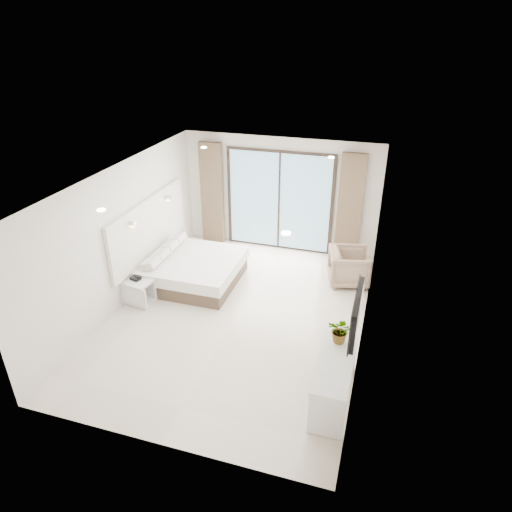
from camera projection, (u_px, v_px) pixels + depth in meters
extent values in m
plane|color=beige|center=(238.00, 315.00, 8.66)|extent=(6.20, 6.20, 0.00)
cube|color=silver|center=(280.00, 195.00, 10.67)|extent=(4.60, 0.02, 2.70)
cube|color=silver|center=(150.00, 365.00, 5.41)|extent=(4.60, 0.02, 2.70)
cube|color=silver|center=(122.00, 236.00, 8.63)|extent=(0.02, 6.20, 2.70)
cube|color=silver|center=(369.00, 271.00, 7.44)|extent=(0.02, 6.20, 2.70)
cube|color=white|center=(235.00, 178.00, 7.41)|extent=(4.60, 6.20, 0.02)
cube|color=white|center=(150.00, 227.00, 9.51)|extent=(0.08, 3.00, 1.20)
cube|color=black|center=(357.00, 314.00, 6.00)|extent=(0.06, 1.00, 0.58)
cube|color=black|center=(354.00, 313.00, 6.01)|extent=(0.02, 1.04, 0.62)
cube|color=black|center=(279.00, 201.00, 10.71)|extent=(2.56, 0.04, 2.42)
cube|color=#84B3D4|center=(279.00, 202.00, 10.68)|extent=(2.40, 0.01, 2.30)
cube|color=brown|center=(212.00, 194.00, 11.02)|extent=(0.55, 0.14, 2.50)
cube|color=brown|center=(350.00, 209.00, 10.16)|extent=(0.55, 0.14, 2.50)
cylinder|color=white|center=(101.00, 210.00, 6.23)|extent=(0.12, 0.12, 0.02)
cylinder|color=white|center=(286.00, 233.00, 5.56)|extent=(0.12, 0.12, 0.02)
cylinder|color=white|center=(204.00, 147.00, 9.29)|extent=(0.12, 0.12, 0.02)
cylinder|color=white|center=(331.00, 157.00, 8.61)|extent=(0.12, 0.12, 0.02)
cube|color=brown|center=(193.00, 275.00, 9.73)|extent=(1.86, 1.76, 0.30)
cube|color=white|center=(192.00, 264.00, 9.61)|extent=(1.93, 1.84, 0.24)
cube|color=silver|center=(151.00, 265.00, 9.17)|extent=(0.28, 0.37, 0.14)
cube|color=silver|center=(160.00, 256.00, 9.51)|extent=(0.28, 0.37, 0.14)
cube|color=silver|center=(169.00, 248.00, 9.86)|extent=(0.28, 0.37, 0.14)
cube|color=silver|center=(177.00, 240.00, 10.19)|extent=(0.28, 0.37, 0.14)
cube|color=silver|center=(137.00, 282.00, 8.86)|extent=(0.59, 0.51, 0.05)
cube|color=silver|center=(140.00, 301.00, 9.06)|extent=(0.59, 0.51, 0.05)
cube|color=silver|center=(134.00, 297.00, 8.80)|extent=(0.53, 0.13, 0.43)
cube|color=silver|center=(144.00, 287.00, 9.12)|extent=(0.53, 0.13, 0.43)
cube|color=black|center=(136.00, 278.00, 8.88)|extent=(0.21, 0.18, 0.06)
cube|color=silver|center=(336.00, 359.00, 6.43)|extent=(0.50, 1.60, 0.06)
cube|color=silver|center=(326.00, 416.00, 6.00)|extent=(0.48, 0.06, 0.71)
cube|color=silver|center=(341.00, 349.00, 7.22)|extent=(0.48, 0.06, 0.71)
imported|color=#33662D|center=(341.00, 333.00, 6.65)|extent=(0.48, 0.50, 0.31)
imported|color=#9A7965|center=(349.00, 265.00, 9.56)|extent=(0.92, 0.96, 0.83)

